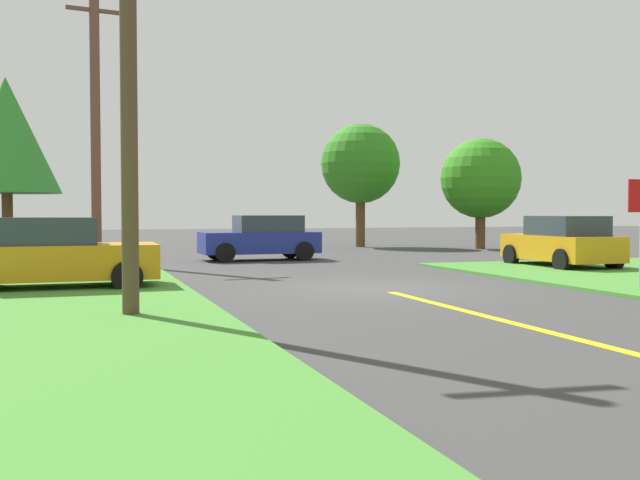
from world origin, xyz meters
name	(u,v)px	position (x,y,z in m)	size (l,w,h in m)	color
ground_plane	(373,288)	(0.00, 0.00, 0.00)	(120.00, 120.00, 0.00)	#3D3D3D
lane_stripe_center	(622,351)	(0.00, -8.00, 0.01)	(0.20, 14.00, 0.01)	yellow
car_approaching_junction	(262,238)	(-0.08, 10.26, 0.80)	(4.24, 1.97, 1.62)	navy
parked_car_near_building	(49,254)	(-7.00, 1.76, 0.81)	(4.46, 1.97, 1.62)	orange
car_on_crossroad	(562,242)	(7.83, 3.62, 0.80)	(2.12, 4.10, 1.62)	orange
utility_pole_near	(128,60)	(-5.60, -3.18, 4.18)	(1.80, 0.32, 8.08)	brown
utility_pole_mid	(95,124)	(-5.78, 10.18, 4.68)	(1.80, 0.36, 9.16)	brown
oak_tree_left	(6,136)	(-8.90, 14.64, 4.63)	(3.98, 3.98, 6.84)	brown
pine_tree_center	(481,179)	(11.72, 14.92, 3.32)	(3.77, 3.77, 5.22)	brown
oak_tree_right	(360,164)	(7.07, 18.59, 4.13)	(3.96, 3.96, 6.14)	brown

